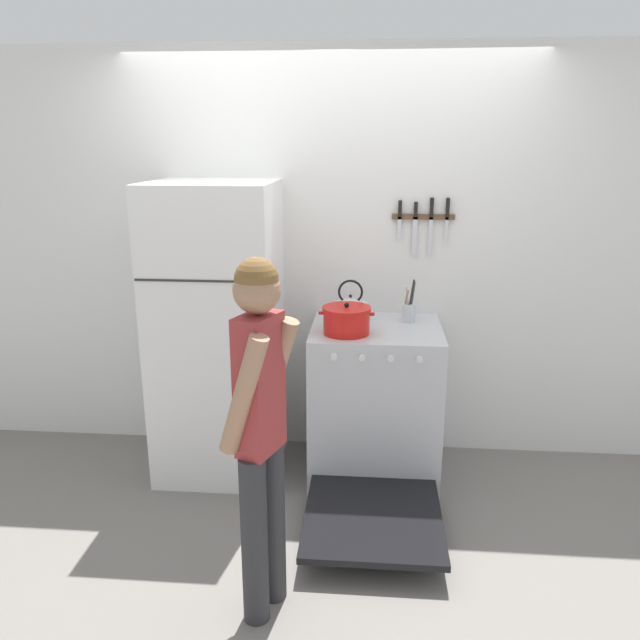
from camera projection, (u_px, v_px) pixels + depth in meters
The scene contains 9 objects.
ground_plane at pixel (329, 443), 4.28m from camera, with size 14.00×14.00×0.00m, color slate.
wall_back at pixel (330, 258), 3.95m from camera, with size 10.00×0.06×2.55m.
refrigerator at pixel (218, 332), 3.75m from camera, with size 0.72×0.72×1.77m.
stove_range at pixel (375, 404), 3.77m from camera, with size 0.77×1.42×0.94m.
dutch_oven_pot at pixel (346, 320), 3.54m from camera, with size 0.32×0.28×0.18m.
tea_kettle at pixel (351, 308), 3.79m from camera, with size 0.25×0.20×0.26m.
utensil_jar at pixel (409, 311), 3.77m from camera, with size 0.08×0.08×0.26m.
person at pixel (261, 422), 2.53m from camera, with size 0.33×0.38×1.57m.
wall_knife_strip at pixel (424, 217), 3.79m from camera, with size 0.38×0.03×0.36m.
Camera 1 is at (0.26, -3.87, 1.99)m, focal length 35.00 mm.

